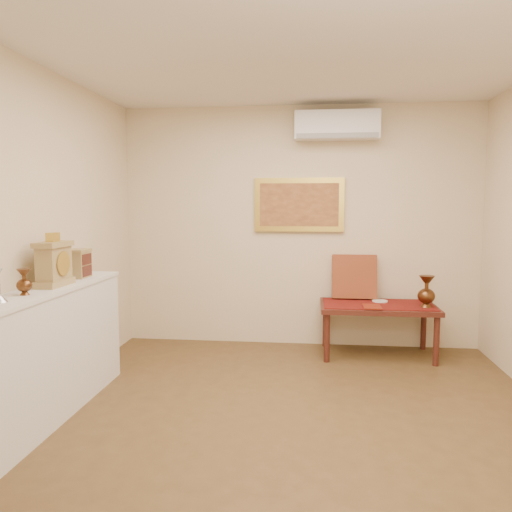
# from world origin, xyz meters

# --- Properties ---
(floor) EXTENTS (4.50, 4.50, 0.00)m
(floor) POSITION_xyz_m (0.00, 0.00, 0.00)
(floor) COLOR brown
(floor) RESTS_ON ground
(ceiling) EXTENTS (4.50, 4.50, 0.00)m
(ceiling) POSITION_xyz_m (0.00, 0.00, 2.70)
(ceiling) COLOR silver
(ceiling) RESTS_ON ground
(wall_back) EXTENTS (4.00, 0.02, 2.70)m
(wall_back) POSITION_xyz_m (0.00, 2.25, 1.35)
(wall_back) COLOR beige
(wall_back) RESTS_ON ground
(wall_front) EXTENTS (4.00, 0.02, 2.70)m
(wall_front) POSITION_xyz_m (0.00, -2.25, 1.35)
(wall_front) COLOR beige
(wall_front) RESTS_ON ground
(wall_left) EXTENTS (0.02, 4.50, 2.70)m
(wall_left) POSITION_xyz_m (-2.00, 0.00, 1.35)
(wall_left) COLOR beige
(wall_left) RESTS_ON ground
(brass_urn_small) EXTENTS (0.10, 0.10, 0.23)m
(brass_urn_small) POSITION_xyz_m (-1.82, -0.23, 1.10)
(brass_urn_small) COLOR brown
(brass_urn_small) RESTS_ON display_ledge
(table_cloth) EXTENTS (1.14, 0.59, 0.01)m
(table_cloth) POSITION_xyz_m (0.85, 1.88, 0.55)
(table_cloth) COLOR maroon
(table_cloth) RESTS_ON low_table
(brass_urn_tall) EXTENTS (0.18, 0.18, 0.40)m
(brass_urn_tall) POSITION_xyz_m (1.32, 1.77, 0.76)
(brass_urn_tall) COLOR brown
(brass_urn_tall) RESTS_ON table_cloth
(plate) EXTENTS (0.17, 0.17, 0.01)m
(plate) POSITION_xyz_m (0.89, 2.00, 0.56)
(plate) COLOR white
(plate) RESTS_ON table_cloth
(menu) EXTENTS (0.18, 0.25, 0.01)m
(menu) POSITION_xyz_m (0.77, 1.69, 0.56)
(menu) COLOR maroon
(menu) RESTS_ON table_cloth
(cushion) EXTENTS (0.49, 0.20, 0.50)m
(cushion) POSITION_xyz_m (0.62, 2.16, 0.80)
(cushion) COLOR maroon
(cushion) RESTS_ON table_cloth
(display_ledge) EXTENTS (0.37, 2.02, 0.98)m
(display_ledge) POSITION_xyz_m (-1.82, 0.00, 0.49)
(display_ledge) COLOR silver
(display_ledge) RESTS_ON floor
(mantel_clock) EXTENTS (0.17, 0.36, 0.41)m
(mantel_clock) POSITION_xyz_m (-1.80, 0.16, 1.15)
(mantel_clock) COLOR tan
(mantel_clock) RESTS_ON display_ledge
(wooden_chest) EXTENTS (0.16, 0.21, 0.24)m
(wooden_chest) POSITION_xyz_m (-1.83, 0.60, 1.10)
(wooden_chest) COLOR tan
(wooden_chest) RESTS_ON display_ledge
(low_table) EXTENTS (1.20, 0.70, 0.55)m
(low_table) POSITION_xyz_m (0.85, 1.88, 0.48)
(low_table) COLOR #4A1E16
(low_table) RESTS_ON floor
(painting) EXTENTS (1.00, 0.06, 0.60)m
(painting) POSITION_xyz_m (0.00, 2.22, 1.60)
(painting) COLOR gold
(painting) RESTS_ON wall_back
(ac_unit) EXTENTS (0.90, 0.25, 0.30)m
(ac_unit) POSITION_xyz_m (0.40, 2.12, 2.45)
(ac_unit) COLOR silver
(ac_unit) RESTS_ON wall_back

